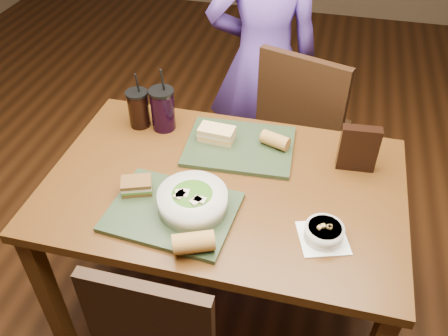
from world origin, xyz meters
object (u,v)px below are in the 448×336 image
(soup_bowl, at_px, (324,232))
(sandwich_far, at_px, (217,134))
(diner, at_px, (263,61))
(chair_far, at_px, (299,127))
(tray_near, at_px, (172,212))
(tray_far, at_px, (240,146))
(baguette_near, at_px, (193,242))
(sandwich_near, at_px, (137,186))
(baguette_far, at_px, (275,140))
(chip_bag, at_px, (358,149))
(dining_table, at_px, (224,200))
(salad_bowl, at_px, (193,200))
(cup_berry, at_px, (163,109))
(cup_cola, at_px, (139,109))

(soup_bowl, height_order, sandwich_far, sandwich_far)
(diner, bearing_deg, chair_far, 122.39)
(tray_near, bearing_deg, sandwich_far, 83.68)
(diner, height_order, soup_bowl, diner)
(tray_far, height_order, baguette_near, baguette_near)
(sandwich_near, xyz_separation_m, baguette_near, (0.27, -0.21, 0.01))
(tray_near, height_order, baguette_far, baguette_far)
(soup_bowl, height_order, chip_bag, chip_bag)
(baguette_near, bearing_deg, tray_near, 129.64)
(sandwich_far, distance_m, chip_bag, 0.55)
(chair_far, bearing_deg, dining_table, -106.18)
(chip_bag, bearing_deg, soup_bowl, -106.72)
(chair_far, bearing_deg, tray_far, -111.49)
(salad_bowl, bearing_deg, baguette_far, 62.40)
(cup_berry, xyz_separation_m, chip_bag, (0.79, -0.07, 0.00))
(tray_far, xyz_separation_m, baguette_far, (0.14, 0.02, 0.04))
(cup_berry, bearing_deg, tray_far, -10.30)
(dining_table, xyz_separation_m, salad_bowl, (-0.07, -0.17, 0.15))
(salad_bowl, bearing_deg, chair_far, 72.81)
(soup_bowl, bearing_deg, dining_table, 154.04)
(dining_table, height_order, chip_bag, chip_bag)
(chair_far, height_order, sandwich_far, chair_far)
(tray_near, xyz_separation_m, soup_bowl, (0.51, 0.01, 0.02))
(sandwich_near, bearing_deg, diner, 75.95)
(sandwich_near, xyz_separation_m, cup_berry, (-0.05, 0.41, 0.05))
(tray_near, height_order, tray_far, same)
(sandwich_near, height_order, cup_cola, cup_cola)
(salad_bowl, height_order, chip_bag, chip_bag)
(sandwich_near, relative_size, chip_bag, 0.67)
(soup_bowl, distance_m, baguette_near, 0.42)
(diner, xyz_separation_m, baguette_near, (0.01, -1.24, 0.02))
(tray_far, distance_m, salad_bowl, 0.39)
(sandwich_near, height_order, chip_bag, chip_bag)
(sandwich_far, bearing_deg, chair_far, 59.03)
(cup_cola, height_order, chip_bag, cup_cola)
(cup_cola, height_order, cup_berry, cup_berry)
(chair_far, xyz_separation_m, baguette_near, (-0.22, -1.05, 0.26))
(tray_near, distance_m, cup_cola, 0.56)
(chair_far, height_order, cup_berry, cup_berry)
(sandwich_far, relative_size, baguette_far, 1.30)
(cup_berry, relative_size, chip_bag, 1.52)
(tray_far, bearing_deg, sandwich_near, -129.98)
(chair_far, relative_size, diner, 0.63)
(cup_cola, bearing_deg, baguette_near, -55.42)
(cup_berry, bearing_deg, dining_table, -40.01)
(sandwich_far, bearing_deg, dining_table, -68.92)
(salad_bowl, relative_size, sandwich_far, 1.62)
(baguette_near, distance_m, cup_berry, 0.69)
(sandwich_near, bearing_deg, chip_bag, 24.50)
(tray_near, relative_size, baguette_near, 3.24)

